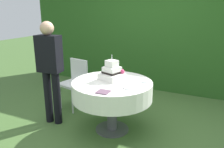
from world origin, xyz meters
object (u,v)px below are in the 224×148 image
object	(u,v)px
serving_plate_far	(116,73)
napkin_stack	(103,92)
garden_chair	(75,79)
serving_plate_left	(127,88)
serving_plate_near	(144,81)
standing_person	(50,67)
cake_table	(112,91)
wedding_cake	(112,73)

from	to	relation	value
serving_plate_far	napkin_stack	distance (m)	0.87
garden_chair	napkin_stack	bearing A→B (deg)	-40.96
napkin_stack	serving_plate_left	bearing A→B (deg)	51.01
serving_plate_near	serving_plate_far	distance (m)	0.60
standing_person	serving_plate_far	bearing A→B (deg)	36.18
serving_plate_far	garden_chair	size ratio (longest dim) A/B	0.14
standing_person	cake_table	bearing A→B (deg)	10.86
cake_table	serving_plate_left	bearing A→B (deg)	-29.49
serving_plate_far	wedding_cake	bearing A→B (deg)	-74.60
serving_plate_far	napkin_stack	world-z (taller)	same
wedding_cake	napkin_stack	size ratio (longest dim) A/B	2.43
wedding_cake	serving_plate_near	distance (m)	0.48
serving_plate_near	napkin_stack	xyz separation A→B (m)	(-0.34, -0.62, -0.00)
cake_table	serving_plate_far	bearing A→B (deg)	107.57
garden_chair	wedding_cake	bearing A→B (deg)	-22.91
wedding_cake	serving_plate_far	distance (m)	0.36
cake_table	serving_plate_left	world-z (taller)	serving_plate_left
serving_plate_near	napkin_stack	distance (m)	0.71
garden_chair	standing_person	bearing A→B (deg)	-89.31
garden_chair	standing_person	size ratio (longest dim) A/B	0.56
serving_plate_left	napkin_stack	xyz separation A→B (m)	(-0.21, -0.26, -0.00)
wedding_cake	standing_person	xyz separation A→B (m)	(-0.91, -0.27, 0.06)
napkin_stack	garden_chair	bearing A→B (deg)	139.04
serving_plate_left	standing_person	distance (m)	1.26
wedding_cake	serving_plate_near	size ratio (longest dim) A/B	3.06
serving_plate_near	napkin_stack	world-z (taller)	same
wedding_cake	standing_person	distance (m)	0.95
serving_plate_far	standing_person	xyz separation A→B (m)	(-0.82, -0.60, 0.15)
serving_plate_far	standing_person	size ratio (longest dim) A/B	0.08
wedding_cake	serving_plate_near	xyz separation A→B (m)	(0.46, 0.11, -0.10)
serving_plate_near	garden_chair	xyz separation A→B (m)	(-1.38, 0.28, -0.23)
cake_table	wedding_cake	size ratio (longest dim) A/B	3.08
serving_plate_left	garden_chair	size ratio (longest dim) A/B	0.13
cake_table	napkin_stack	size ratio (longest dim) A/B	7.50
wedding_cake	serving_plate_far	size ratio (longest dim) A/B	2.95
serving_plate_left	garden_chair	distance (m)	1.43
wedding_cake	serving_plate_near	bearing A→B (deg)	12.86
napkin_stack	garden_chair	world-z (taller)	garden_chair
napkin_stack	garden_chair	distance (m)	1.40
cake_table	serving_plate_left	size ratio (longest dim) A/B	10.11
cake_table	wedding_cake	bearing A→B (deg)	115.72
cake_table	standing_person	size ratio (longest dim) A/B	0.72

